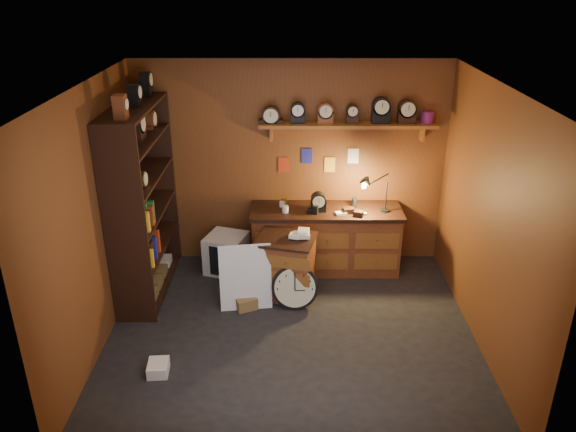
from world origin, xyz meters
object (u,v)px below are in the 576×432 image
(shelving_unit, at_px, (139,194))
(workbench, at_px, (326,236))
(big_round_clock, at_px, (295,287))
(low_cabinet, at_px, (286,264))

(shelving_unit, xyz_separation_m, workbench, (2.25, 0.49, -0.78))
(shelving_unit, distance_m, big_round_clock, 2.13)
(shelving_unit, xyz_separation_m, low_cabinet, (1.73, -0.17, -0.84))
(big_round_clock, bearing_deg, workbench, 66.77)
(workbench, bearing_deg, shelving_unit, -167.59)
(shelving_unit, height_order, low_cabinet, shelving_unit)
(workbench, bearing_deg, big_round_clock, -113.23)
(big_round_clock, bearing_deg, shelving_unit, 165.78)
(shelving_unit, relative_size, big_round_clock, 4.71)
(big_round_clock, bearing_deg, low_cabinet, 109.89)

